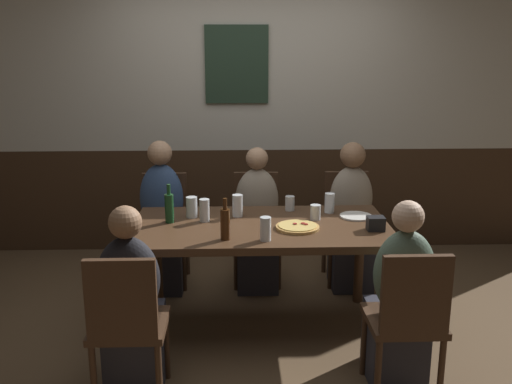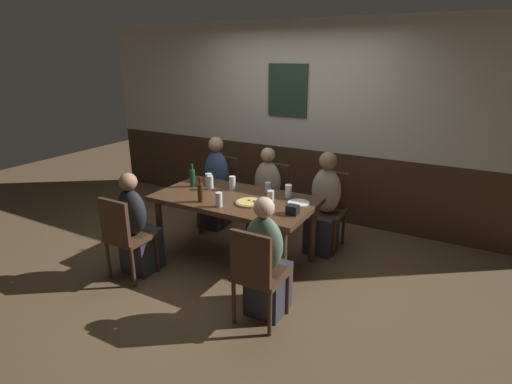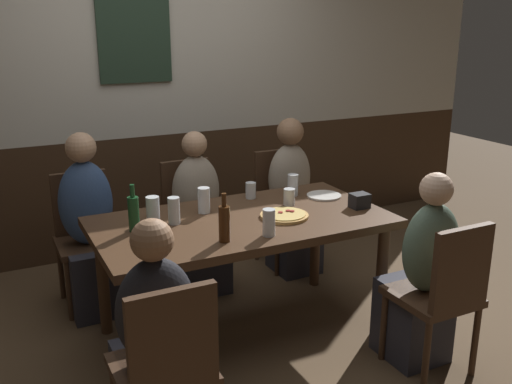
{
  "view_description": "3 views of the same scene",
  "coord_description": "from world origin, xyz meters",
  "px_view_note": "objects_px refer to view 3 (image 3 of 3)",
  "views": [
    {
      "loc": [
        -0.17,
        -3.7,
        1.92
      ],
      "look_at": [
        -0.03,
        0.13,
        0.93
      ],
      "focal_mm": 41.02,
      "sensor_mm": 36.0,
      "label": 1
    },
    {
      "loc": [
        2.15,
        -3.4,
        2.18
      ],
      "look_at": [
        0.23,
        0.05,
        0.82
      ],
      "focal_mm": 28.28,
      "sensor_mm": 36.0,
      "label": 2
    },
    {
      "loc": [
        -1.33,
        -2.85,
        1.85
      ],
      "look_at": [
        0.07,
        -0.05,
        0.9
      ],
      "focal_mm": 40.25,
      "sensor_mm": 36.0,
      "label": 3
    }
  ],
  "objects_px": {
    "person_left_far": "(90,238)",
    "highball_clear": "(204,201)",
    "plate_white_large": "(324,196)",
    "condiment_caddy": "(360,201)",
    "person_right_near": "(421,285)",
    "beer_bottle_green": "(134,213)",
    "tumbler_short": "(251,191)",
    "chair_left_far": "(85,231)",
    "dining_table": "(242,231)",
    "person_mid_far": "(199,225)",
    "beer_bottle_brown": "(224,223)",
    "tumbler_water": "(269,224)",
    "chair_right_far": "(282,201)",
    "beer_glass_half": "(174,212)",
    "person_left_near": "(155,354)",
    "chair_mid_far": "(191,215)",
    "pint_glass_stout": "(289,198)",
    "chair_left_near": "(167,365)",
    "chair_right_near": "(443,291)",
    "person_right_far": "(292,207)",
    "pizza": "(284,215)"
  },
  "relations": [
    {
      "from": "person_left_far",
      "to": "highball_clear",
      "type": "height_order",
      "value": "person_left_far"
    },
    {
      "from": "plate_white_large",
      "to": "condiment_caddy",
      "type": "distance_m",
      "value": 0.3
    },
    {
      "from": "person_right_near",
      "to": "beer_bottle_green",
      "type": "height_order",
      "value": "person_right_near"
    },
    {
      "from": "condiment_caddy",
      "to": "tumbler_short",
      "type": "bearing_deg",
      "value": 136.97
    },
    {
      "from": "chair_left_far",
      "to": "beer_bottle_green",
      "type": "height_order",
      "value": "beer_bottle_green"
    },
    {
      "from": "dining_table",
      "to": "beer_bottle_green",
      "type": "xyz_separation_m",
      "value": [
        -0.61,
        0.07,
        0.19
      ]
    },
    {
      "from": "person_mid_far",
      "to": "beer_bottle_brown",
      "type": "relative_size",
      "value": 4.31
    },
    {
      "from": "tumbler_short",
      "to": "tumbler_water",
      "type": "bearing_deg",
      "value": -107.89
    },
    {
      "from": "chair_right_far",
      "to": "highball_clear",
      "type": "relative_size",
      "value": 5.7
    },
    {
      "from": "chair_left_far",
      "to": "beer_glass_half",
      "type": "bearing_deg",
      "value": -64.5
    },
    {
      "from": "chair_right_far",
      "to": "beer_bottle_brown",
      "type": "bearing_deg",
      "value": -130.42
    },
    {
      "from": "person_left_near",
      "to": "beer_bottle_green",
      "type": "bearing_deg",
      "value": 80.02
    },
    {
      "from": "person_left_far",
      "to": "chair_mid_far",
      "type": "bearing_deg",
      "value": 12.14
    },
    {
      "from": "chair_left_far",
      "to": "pint_glass_stout",
      "type": "relative_size",
      "value": 8.47
    },
    {
      "from": "chair_mid_far",
      "to": "person_left_near",
      "type": "distance_m",
      "value": 1.74
    },
    {
      "from": "chair_left_near",
      "to": "beer_bottle_green",
      "type": "distance_m",
      "value": 1.01
    },
    {
      "from": "highball_clear",
      "to": "beer_glass_half",
      "type": "xyz_separation_m",
      "value": [
        -0.22,
        -0.11,
        -0.01
      ]
    },
    {
      "from": "person_left_near",
      "to": "tumbler_water",
      "type": "bearing_deg",
      "value": 26.99
    },
    {
      "from": "chair_right_near",
      "to": "chair_left_far",
      "type": "xyz_separation_m",
      "value": [
        -1.5,
        1.73,
        0.0
      ]
    },
    {
      "from": "chair_left_near",
      "to": "tumbler_water",
      "type": "height_order",
      "value": "tumbler_water"
    },
    {
      "from": "chair_mid_far",
      "to": "person_left_near",
      "type": "height_order",
      "value": "person_left_near"
    },
    {
      "from": "person_right_far",
      "to": "beer_glass_half",
      "type": "relative_size",
      "value": 7.51
    },
    {
      "from": "chair_right_far",
      "to": "beer_bottle_green",
      "type": "height_order",
      "value": "beer_bottle_green"
    },
    {
      "from": "person_right_near",
      "to": "person_left_near",
      "type": "bearing_deg",
      "value": 179.98
    },
    {
      "from": "person_right_far",
      "to": "beer_glass_half",
      "type": "distance_m",
      "value": 1.32
    },
    {
      "from": "chair_left_far",
      "to": "person_right_far",
      "type": "bearing_deg",
      "value": -6.16
    },
    {
      "from": "chair_right_near",
      "to": "beer_bottle_brown",
      "type": "bearing_deg",
      "value": 149.41
    },
    {
      "from": "dining_table",
      "to": "beer_bottle_brown",
      "type": "xyz_separation_m",
      "value": [
        -0.23,
        -0.29,
        0.18
      ]
    },
    {
      "from": "beer_glass_half",
      "to": "pint_glass_stout",
      "type": "height_order",
      "value": "beer_glass_half"
    },
    {
      "from": "pizza",
      "to": "beer_bottle_brown",
      "type": "relative_size",
      "value": 1.09
    },
    {
      "from": "pint_glass_stout",
      "to": "chair_right_far",
      "type": "bearing_deg",
      "value": 63.93
    },
    {
      "from": "person_right_far",
      "to": "plate_white_large",
      "type": "distance_m",
      "value": 0.61
    },
    {
      "from": "person_right_near",
      "to": "plate_white_large",
      "type": "height_order",
      "value": "person_right_near"
    },
    {
      "from": "chair_right_near",
      "to": "person_right_near",
      "type": "height_order",
      "value": "person_right_near"
    },
    {
      "from": "pizza",
      "to": "beer_bottle_green",
      "type": "bearing_deg",
      "value": 169.0
    },
    {
      "from": "chair_right_near",
      "to": "person_left_far",
      "type": "height_order",
      "value": "person_left_far"
    },
    {
      "from": "person_right_near",
      "to": "tumbler_water",
      "type": "bearing_deg",
      "value": 152.24
    },
    {
      "from": "chair_right_near",
      "to": "chair_left_near",
      "type": "relative_size",
      "value": 1.0
    },
    {
      "from": "person_left_far",
      "to": "beer_bottle_brown",
      "type": "height_order",
      "value": "person_left_far"
    },
    {
      "from": "person_left_near",
      "to": "chair_right_near",
      "type": "bearing_deg",
      "value": -6.28
    },
    {
      "from": "person_right_far",
      "to": "person_mid_far",
      "type": "distance_m",
      "value": 0.75
    },
    {
      "from": "tumbler_water",
      "to": "condiment_caddy",
      "type": "relative_size",
      "value": 1.35
    },
    {
      "from": "pizza",
      "to": "beer_bottle_brown",
      "type": "bearing_deg",
      "value": -157.23
    },
    {
      "from": "chair_right_far",
      "to": "person_left_near",
      "type": "distance_m",
      "value": 2.17
    },
    {
      "from": "person_right_near",
      "to": "person_left_far",
      "type": "bearing_deg",
      "value": 136.75
    },
    {
      "from": "beer_bottle_green",
      "to": "tumbler_short",
      "type": "bearing_deg",
      "value": 17.34
    },
    {
      "from": "highball_clear",
      "to": "beer_glass_half",
      "type": "bearing_deg",
      "value": -154.53
    },
    {
      "from": "tumbler_water",
      "to": "beer_bottle_brown",
      "type": "distance_m",
      "value": 0.25
    },
    {
      "from": "chair_right_far",
      "to": "beer_glass_half",
      "type": "relative_size",
      "value": 5.69
    },
    {
      "from": "beer_bottle_brown",
      "to": "person_left_near",
      "type": "bearing_deg",
      "value": -141.09
    }
  ]
}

